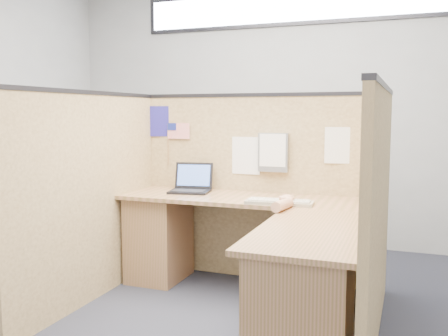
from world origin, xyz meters
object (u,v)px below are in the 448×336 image
at_px(keyboard, 279,202).
at_px(laptop, 193,185).
at_px(mouse, 287,202).
at_px(l_desk, 253,256).

bearing_deg(keyboard, laptop, 155.33).
height_order(keyboard, mouse, mouse).
bearing_deg(laptop, l_desk, -45.80).
height_order(laptop, keyboard, laptop).
xyz_separation_m(l_desk, keyboard, (0.13, 0.19, 0.35)).
xyz_separation_m(laptop, keyboard, (0.81, -0.30, -0.04)).
bearing_deg(mouse, keyboard, 180.00).
height_order(l_desk, keyboard, keyboard).
height_order(l_desk, laptop, laptop).
relative_size(keyboard, mouse, 4.57).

